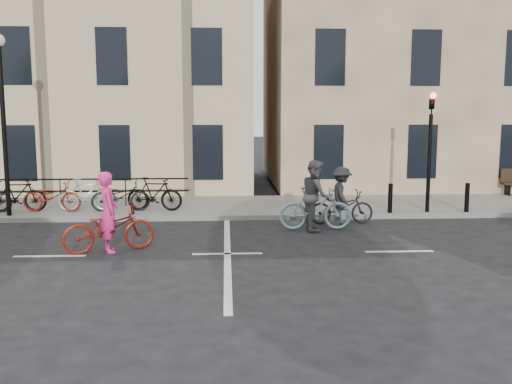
{
  "coord_description": "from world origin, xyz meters",
  "views": [
    {
      "loc": [
        -0.02,
        -12.73,
        3.25
      ],
      "look_at": [
        0.78,
        2.31,
        1.1
      ],
      "focal_mm": 40.0,
      "sensor_mm": 36.0,
      "label": 1
    }
  ],
  "objects_px": {
    "traffic_light": "(430,137)",
    "cyclist_pink": "(109,224)",
    "lamp_post": "(2,102)",
    "cyclist_grey": "(316,202)",
    "cyclist_dark": "(341,201)"
  },
  "relations": [
    {
      "from": "lamp_post",
      "to": "cyclist_pink",
      "type": "xyz_separation_m",
      "value": [
        3.76,
        -4.03,
        -2.84
      ]
    },
    {
      "from": "cyclist_pink",
      "to": "cyclist_grey",
      "type": "distance_m",
      "value": 5.6
    },
    {
      "from": "cyclist_pink",
      "to": "cyclist_grey",
      "type": "height_order",
      "value": "cyclist_grey"
    },
    {
      "from": "traffic_light",
      "to": "cyclist_pink",
      "type": "bearing_deg",
      "value": -156.05
    },
    {
      "from": "traffic_light",
      "to": "cyclist_pink",
      "type": "xyz_separation_m",
      "value": [
        -8.94,
        -3.97,
        -1.8
      ]
    },
    {
      "from": "lamp_post",
      "to": "cyclist_dark",
      "type": "bearing_deg",
      "value": -6.05
    },
    {
      "from": "lamp_post",
      "to": "cyclist_dark",
      "type": "xyz_separation_m",
      "value": [
        9.81,
        -1.04,
        -2.83
      ]
    },
    {
      "from": "traffic_light",
      "to": "cyclist_dark",
      "type": "xyz_separation_m",
      "value": [
        -2.89,
        -0.98,
        -1.8
      ]
    },
    {
      "from": "cyclist_grey",
      "to": "cyclist_dark",
      "type": "height_order",
      "value": "cyclist_grey"
    },
    {
      "from": "traffic_light",
      "to": "lamp_post",
      "type": "xyz_separation_m",
      "value": [
        -12.7,
        0.06,
        1.04
      ]
    },
    {
      "from": "cyclist_pink",
      "to": "lamp_post",
      "type": "bearing_deg",
      "value": 21.69
    },
    {
      "from": "lamp_post",
      "to": "cyclist_pink",
      "type": "bearing_deg",
      "value": -46.97
    },
    {
      "from": "cyclist_grey",
      "to": "cyclist_dark",
      "type": "distance_m",
      "value": 1.21
    },
    {
      "from": "lamp_post",
      "to": "cyclist_pink",
      "type": "height_order",
      "value": "lamp_post"
    },
    {
      "from": "cyclist_pink",
      "to": "cyclist_dark",
      "type": "height_order",
      "value": "cyclist_pink"
    }
  ]
}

